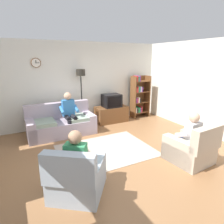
% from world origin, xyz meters
% --- Properties ---
extents(ground_plane, '(12.00, 12.00, 0.00)m').
position_xyz_m(ground_plane, '(0.00, 0.00, 0.00)').
color(ground_plane, '#8C603D').
extents(back_wall_assembly, '(6.20, 0.17, 2.70)m').
position_xyz_m(back_wall_assembly, '(-0.00, 2.66, 1.35)').
color(back_wall_assembly, silver).
rests_on(back_wall_assembly, ground_plane).
extents(right_wall, '(0.12, 5.80, 2.70)m').
position_xyz_m(right_wall, '(2.86, 0.00, 1.35)').
color(right_wall, silver).
rests_on(right_wall, ground_plane).
extents(couch, '(1.91, 0.90, 0.90)m').
position_xyz_m(couch, '(-0.98, 1.89, 0.31)').
color(couch, '#A899A8').
rests_on(couch, ground_plane).
extents(tv_stand, '(1.10, 0.56, 0.55)m').
position_xyz_m(tv_stand, '(0.87, 2.25, 0.28)').
color(tv_stand, brown).
rests_on(tv_stand, ground_plane).
extents(tv, '(0.60, 0.49, 0.44)m').
position_xyz_m(tv, '(0.87, 2.23, 0.77)').
color(tv, black).
rests_on(tv, tv_stand).
extents(bookshelf, '(0.68, 0.36, 1.57)m').
position_xyz_m(bookshelf, '(2.06, 2.32, 0.79)').
color(bookshelf, brown).
rests_on(bookshelf, ground_plane).
extents(floor_lamp, '(0.28, 0.28, 1.85)m').
position_xyz_m(floor_lamp, '(-0.16, 2.35, 1.45)').
color(floor_lamp, black).
rests_on(floor_lamp, ground_plane).
extents(armchair_near_window, '(1.16, 1.18, 0.90)m').
position_xyz_m(armchair_near_window, '(-1.36, -0.86, 0.29)').
color(armchair_near_window, '#9EADBC').
rests_on(armchair_near_window, ground_plane).
extents(armchair_near_bookshelf, '(0.87, 0.94, 0.90)m').
position_xyz_m(armchair_near_bookshelf, '(1.13, -0.98, 0.29)').
color(armchair_near_bookshelf, '#BCAD99').
rests_on(armchair_near_bookshelf, ground_plane).
extents(area_rug, '(2.20, 1.70, 0.01)m').
position_xyz_m(area_rug, '(-0.27, 0.33, 0.01)').
color(area_rug, '#AD9E8E').
rests_on(area_rug, ground_plane).
extents(person_on_couch, '(0.51, 0.54, 1.24)m').
position_xyz_m(person_on_couch, '(-0.74, 1.78, 0.70)').
color(person_on_couch, '#3372B2').
rests_on(person_on_couch, ground_plane).
extents(person_in_left_armchair, '(0.62, 0.64, 1.12)m').
position_xyz_m(person_in_left_armchair, '(-1.30, -0.79, 0.60)').
color(person_in_left_armchair, '#338C59').
rests_on(person_in_left_armchair, ground_plane).
extents(person_in_right_armchair, '(0.54, 0.56, 1.12)m').
position_xyz_m(person_in_right_armchair, '(1.12, -0.89, 0.60)').
color(person_in_right_armchair, silver).
rests_on(person_in_right_armchair, ground_plane).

